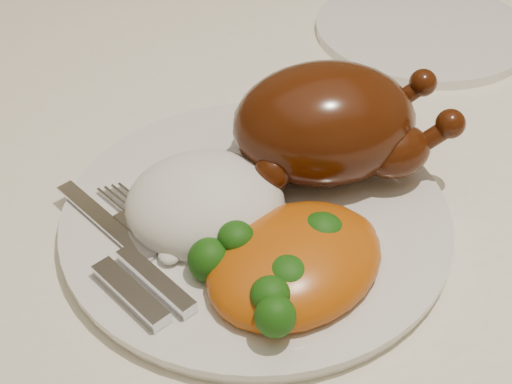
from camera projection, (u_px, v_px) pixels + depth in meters
name	position (u px, v px, depth m)	size (l,w,h in m)	color
dining_table	(336.00, 205.00, 0.71)	(1.60, 0.90, 0.76)	brown
tablecloth	(342.00, 147.00, 0.67)	(1.73, 1.03, 0.18)	white
dinner_plate	(256.00, 218.00, 0.54)	(0.29, 0.29, 0.01)	silver
side_plate	(422.00, 29.00, 0.77)	(0.23, 0.23, 0.01)	silver
roast_chicken	(330.00, 123.00, 0.55)	(0.19, 0.14, 0.09)	#431707
rice_mound	(205.00, 204.00, 0.53)	(0.14, 0.14, 0.06)	white
mac_and_cheese	(296.00, 261.00, 0.48)	(0.16, 0.14, 0.05)	#C2560C
cutlery	(133.00, 263.00, 0.49)	(0.06, 0.17, 0.01)	silver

